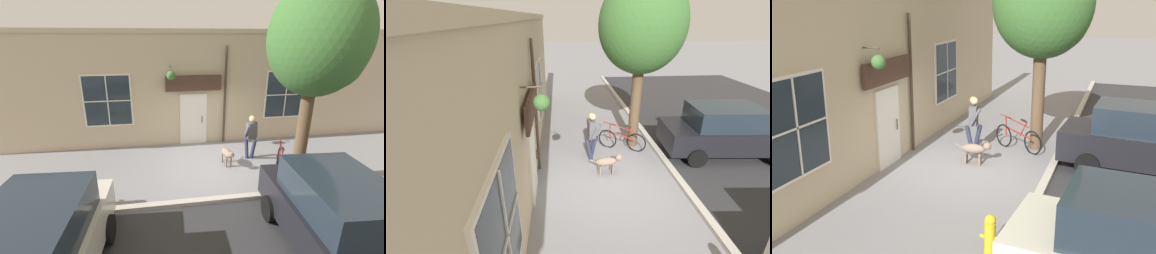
# 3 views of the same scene
# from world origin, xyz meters

# --- Properties ---
(ground_plane) EXTENTS (90.00, 90.00, 0.00)m
(ground_plane) POSITION_xyz_m (0.00, 0.00, 0.00)
(ground_plane) COLOR gray
(storefront_facade) EXTENTS (0.95, 18.00, 4.54)m
(storefront_facade) POSITION_xyz_m (-2.34, -0.01, 2.28)
(storefront_facade) COLOR #C6B293
(storefront_facade) RESTS_ON ground_plane
(pedestrian_walking) EXTENTS (0.54, 0.55, 1.65)m
(pedestrian_walking) POSITION_xyz_m (-0.41, 1.40, 0.98)
(pedestrian_walking) COLOR #282D47
(pedestrian_walking) RESTS_ON ground_plane
(dog_on_leash) EXTENTS (1.06, 0.34, 0.68)m
(dog_on_leash) POSITION_xyz_m (-0.01, 0.43, 0.44)
(dog_on_leash) COLOR #7F6B5B
(dog_on_leash) RESTS_ON ground_plane
(street_tree_by_curb) EXTENTS (2.80, 2.52, 5.76)m
(street_tree_by_curb) POSITION_xyz_m (1.33, 2.32, 4.09)
(street_tree_by_curb) COLOR brown
(street_tree_by_curb) RESTS_ON ground_plane
(leaning_bicycle) EXTENTS (1.57, 0.82, 1.01)m
(leaning_bicycle) POSITION_xyz_m (0.77, 1.99, 0.38)
(leaning_bicycle) COLOR black
(leaning_bicycle) RESTS_ON ground_plane
(parked_car_mid_block) EXTENTS (4.41, 2.16, 1.75)m
(parked_car_mid_block) POSITION_xyz_m (4.22, 1.40, 0.88)
(parked_car_mid_block) COLOR black
(parked_car_mid_block) RESTS_ON ground_plane
(fire_hydrant) EXTENTS (0.34, 0.20, 0.77)m
(fire_hydrant) POSITION_xyz_m (1.65, -3.56, 0.40)
(fire_hydrant) COLOR gold
(fire_hydrant) RESTS_ON ground_plane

